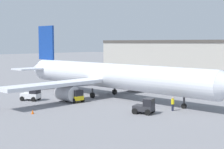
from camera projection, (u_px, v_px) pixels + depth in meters
ground_plane at (112, 97)px, 55.82m from camera, size 400.00×400.00×0.00m
terminal_building at (214, 59)px, 84.76m from camera, size 60.57×15.09×9.57m
airplane at (107, 76)px, 56.21m from camera, size 45.33×37.04×12.18m
ground_crew_worker at (173, 103)px, 44.79m from camera, size 0.40×0.40×1.84m
baggage_tug at (145, 107)px, 43.01m from camera, size 2.90×2.58×1.95m
belt_loader_truck at (75, 96)px, 51.25m from camera, size 2.68×2.15×1.95m
pushback_tug at (32, 94)px, 52.82m from camera, size 3.23×2.88×2.21m
safety_cone_near at (33, 112)px, 42.83m from camera, size 0.36×0.36×0.55m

